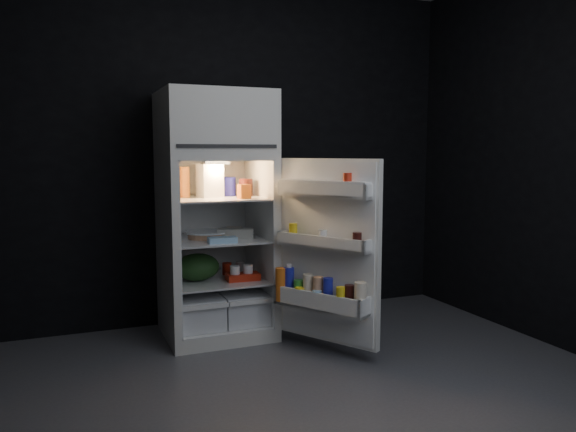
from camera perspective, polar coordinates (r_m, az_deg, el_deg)
name	(u,v)px	position (r m, az deg, el deg)	size (l,w,h in m)	color
floor	(301,403)	(3.20, 1.35, -18.45)	(4.00, 3.40, 0.00)	#545459
wall_back	(216,152)	(4.51, -7.28, 6.44)	(4.00, 0.00, 2.70)	black
refrigerator	(215,207)	(4.13, -7.47, 0.96)	(0.76, 0.71, 1.78)	white
fridge_door	(326,255)	(3.71, 3.85, -3.96)	(0.53, 0.72, 1.22)	white
milk_jug	(210,181)	(4.12, -7.96, 3.59)	(0.16, 0.16, 0.24)	white
mayo_jar	(228,186)	(4.21, -6.13, 3.00)	(0.12, 0.12, 0.14)	#1E21A3
jam_jar	(246,187)	(4.16, -4.30, 2.91)	(0.10, 0.10, 0.13)	black
amber_bottle	(185,182)	(4.11, -10.46, 3.40)	(0.07, 0.07, 0.22)	orange
small_carton	(244,191)	(3.95, -4.48, 2.50)	(0.08, 0.06, 0.10)	#D46219
egg_carton	(235,234)	(4.10, -5.36, -1.79)	(0.26, 0.10, 0.07)	gray
pie	(207,235)	(4.14, -8.28, -1.96)	(0.27, 0.27, 0.04)	tan
flat_package	(222,240)	(3.91, -6.68, -2.43)	(0.20, 0.10, 0.04)	#8CB8D9
wrapped_pkg	(234,230)	(4.35, -5.50, -1.45)	(0.12, 0.10, 0.05)	beige
produce_bag	(197,267)	(4.12, -9.20, -5.15)	(0.32, 0.27, 0.20)	#193815
yogurt_tray	(243,277)	(4.11, -4.60, -6.17)	(0.24, 0.13, 0.05)	#B7230F
small_can_red	(227,269)	(4.30, -6.22, -5.34)	(0.07, 0.07, 0.09)	#B7230F
small_can_silver	(240,267)	(4.35, -4.93, -5.20)	(0.07, 0.07, 0.09)	white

